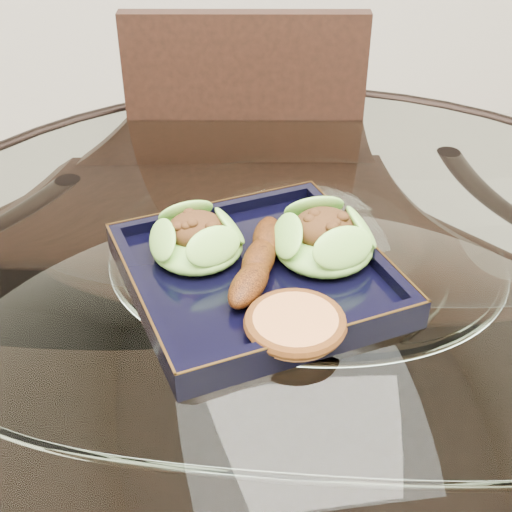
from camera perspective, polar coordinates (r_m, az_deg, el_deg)
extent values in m
cylinder|color=white|center=(0.81, 3.94, -2.07)|extent=(1.10, 1.10, 0.01)
torus|color=black|center=(0.81, 3.94, -2.07)|extent=(1.13, 1.13, 0.02)
cylinder|color=black|center=(1.33, 12.64, -6.76)|extent=(0.04, 0.04, 0.75)
cylinder|color=black|center=(1.27, -12.19, -9.37)|extent=(0.04, 0.04, 0.75)
cube|color=black|center=(1.20, -0.87, -6.18)|extent=(0.46, 0.46, 0.04)
cube|color=black|center=(1.21, -0.85, 8.89)|extent=(0.38, 0.09, 0.44)
cylinder|color=black|center=(1.28, -9.13, -19.24)|extent=(0.03, 0.03, 0.43)
cylinder|color=black|center=(1.27, 7.37, -19.35)|extent=(0.03, 0.03, 0.43)
cylinder|color=black|center=(1.50, -7.37, -8.50)|extent=(0.03, 0.03, 0.43)
cylinder|color=black|center=(1.50, 6.01, -8.55)|extent=(0.03, 0.03, 0.43)
cube|color=black|center=(0.79, 0.00, -1.78)|extent=(0.33, 0.33, 0.02)
ellipsoid|color=#57A22F|center=(0.80, -4.74, 1.14)|extent=(0.12, 0.12, 0.04)
ellipsoid|color=#519A2C|center=(0.80, 5.45, 1.18)|extent=(0.14, 0.14, 0.04)
ellipsoid|color=#582609|center=(0.77, 0.22, -0.33)|extent=(0.09, 0.16, 0.03)
cylinder|color=#C07A40|center=(0.70, 3.16, -5.50)|extent=(0.11, 0.11, 0.02)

